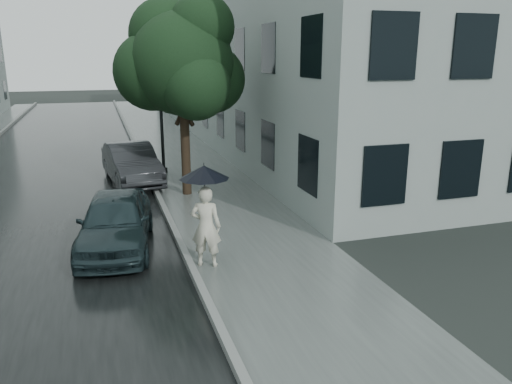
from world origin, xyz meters
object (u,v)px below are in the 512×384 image
object	(u,v)px
street_tree	(182,62)
car_far	(131,163)
lamp_post	(156,95)
car_near	(116,221)
pedestrian	(206,227)

from	to	relation	value
street_tree	car_far	bearing A→B (deg)	129.70
street_tree	lamp_post	world-z (taller)	street_tree
lamp_post	car_far	size ratio (longest dim) A/B	1.23
street_tree	car_near	world-z (taller)	street_tree
street_tree	car_far	world-z (taller)	street_tree
pedestrian	lamp_post	xyz separation A→B (m)	(0.13, 9.15, 2.08)
car_near	car_far	xyz separation A→B (m)	(0.80, 6.30, 0.03)
street_tree	lamp_post	xyz separation A→B (m)	(-0.47, 3.15, -1.21)
car_near	lamp_post	bearing A→B (deg)	83.70
pedestrian	car_near	size ratio (longest dim) A/B	0.45
street_tree	car_far	distance (m)	4.29
car_far	car_near	bearing A→B (deg)	-104.48
pedestrian	car_far	size ratio (longest dim) A/B	0.42
lamp_post	car_near	xyz separation A→B (m)	(-1.93, -7.52, -2.30)
pedestrian	car_near	distance (m)	2.44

